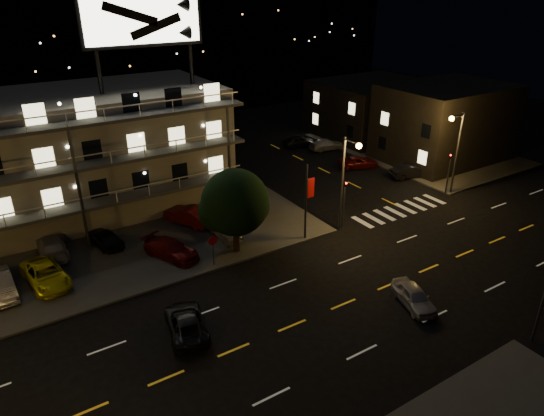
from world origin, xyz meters
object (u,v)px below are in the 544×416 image
lot_car_2 (46,275)px  lot_car_4 (226,230)px  tree (234,204)px  road_car_east (414,296)px  lot_car_7 (52,246)px  side_car_0 (410,171)px  road_car_west (186,322)px

lot_car_2 → lot_car_4: 13.34m
tree → road_car_east: bearing=-61.9°
lot_car_7 → lot_car_4: bearing=162.6°
tree → side_car_0: 23.58m
road_car_east → road_car_west: road_car_east is taller
tree → road_car_east: (6.40, -11.96, -3.39)m
lot_car_7 → road_car_west: (5.04, -13.49, -0.22)m
lot_car_4 → road_car_east: lot_car_4 is taller
lot_car_4 → side_car_0: 22.76m
tree → road_car_west: 10.15m
road_car_west → lot_car_2: bearing=-44.6°
side_car_0 → road_car_east: 22.98m
tree → road_car_west: (-6.91, -6.61, -3.40)m
lot_car_2 → lot_car_4: lot_car_2 is taller
tree → lot_car_4: 3.98m
lot_car_4 → road_car_west: size_ratio=0.81×
lot_car_4 → road_car_east: size_ratio=0.99×
lot_car_7 → side_car_0: lot_car_7 is taller
road_car_east → road_car_west: bearing=174.6°
lot_car_4 → tree: bearing=-100.8°
lot_car_7 → road_car_east: lot_car_7 is taller
tree → lot_car_2: 13.73m
tree → side_car_0: size_ratio=1.53×
tree → lot_car_2: bearing=167.1°
lot_car_2 → road_car_east: lot_car_2 is taller
lot_car_4 → side_car_0: bearing=1.1°
road_car_east → tree: bearing=134.7°
tree → lot_car_4: tree is taller
lot_car_2 → road_car_west: lot_car_2 is taller
lot_car_2 → road_car_east: size_ratio=1.30×
lot_car_2 → side_car_0: (36.02, 0.93, -0.13)m
lot_car_2 → road_car_east: 24.50m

